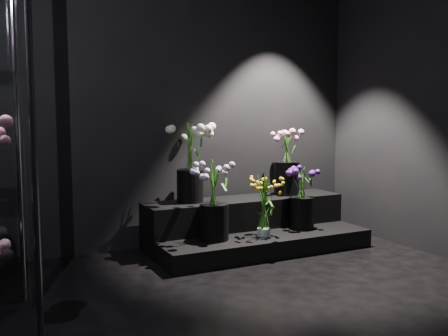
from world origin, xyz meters
TOP-DOWN VIEW (x-y plane):
  - floor at (0.00, 0.00)m, footprint 4.00×4.00m
  - wall_back at (0.00, 2.00)m, footprint 4.00×0.00m
  - display_riser at (0.68, 1.60)m, footprint 2.01×0.89m
  - bouquet_orange_bells at (0.63, 1.29)m, footprint 0.33×0.33m
  - bouquet_lilac at (0.18, 1.37)m, footprint 0.48×0.48m
  - bouquet_purple at (1.12, 1.38)m, footprint 0.34×0.34m
  - bouquet_cream_roses at (0.11, 1.76)m, footprint 0.45×0.45m
  - bouquet_pink_roses at (1.16, 1.73)m, footprint 0.46×0.46m

SIDE VIEW (x-z plane):
  - floor at x=0.00m, z-range 0.00..0.00m
  - display_riser at x=0.68m, z-range -0.04..0.41m
  - bouquet_orange_bells at x=0.63m, z-range 0.18..0.73m
  - bouquet_purple at x=1.12m, z-range 0.20..0.83m
  - bouquet_lilac at x=0.18m, z-range 0.22..0.91m
  - bouquet_pink_roses at x=1.16m, z-range 0.49..1.19m
  - bouquet_cream_roses at x=0.11m, z-range 0.51..1.23m
  - wall_back at x=0.00m, z-range -0.60..3.40m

